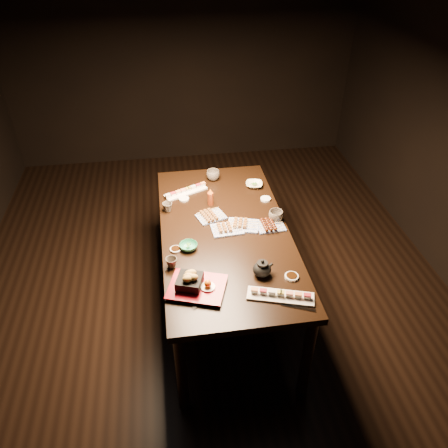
{
  "coord_description": "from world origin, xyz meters",
  "views": [
    {
      "loc": [
        -0.27,
        -2.57,
        2.62
      ],
      "look_at": [
        0.1,
        -0.08,
        0.77
      ],
      "focal_mm": 35.0,
      "sensor_mm": 36.0,
      "label": 1
    }
  ],
  "objects_px": {
    "sushi_platter_near": "(281,294)",
    "edamame_bowl_cream": "(254,185)",
    "dining_table": "(225,270)",
    "yakitori_plate_center": "(227,227)",
    "tempura_tray": "(197,282)",
    "teacup_far_left": "(167,207)",
    "teacup_far_right": "(213,175)",
    "condiment_bottle": "(210,197)",
    "teacup_mid_right": "(276,216)",
    "edamame_bowl_green": "(188,246)",
    "teapot": "(262,268)",
    "teacup_near_left": "(171,263)",
    "yakitori_plate_right": "(243,223)",
    "sushi_platter_far": "(186,190)",
    "yakitori_plate_left": "(211,215)"
  },
  "relations": [
    {
      "from": "sushi_platter_near",
      "to": "edamame_bowl_cream",
      "type": "relative_size",
      "value": 2.91
    },
    {
      "from": "dining_table",
      "to": "yakitori_plate_center",
      "type": "relative_size",
      "value": 8.29
    },
    {
      "from": "tempura_tray",
      "to": "teacup_far_left",
      "type": "distance_m",
      "value": 0.87
    },
    {
      "from": "teacup_far_right",
      "to": "condiment_bottle",
      "type": "relative_size",
      "value": 0.79
    },
    {
      "from": "sushi_platter_near",
      "to": "dining_table",
      "type": "bearing_deg",
      "value": 125.09
    },
    {
      "from": "teacup_mid_right",
      "to": "condiment_bottle",
      "type": "distance_m",
      "value": 0.53
    },
    {
      "from": "dining_table",
      "to": "edamame_bowl_green",
      "type": "bearing_deg",
      "value": -147.74
    },
    {
      "from": "dining_table",
      "to": "teacup_far_left",
      "type": "xyz_separation_m",
      "value": [
        -0.39,
        0.31,
        0.41
      ]
    },
    {
      "from": "teacup_mid_right",
      "to": "yakitori_plate_center",
      "type": "bearing_deg",
      "value": -170.48
    },
    {
      "from": "sushi_platter_near",
      "to": "edamame_bowl_cream",
      "type": "xyz_separation_m",
      "value": [
        0.1,
        1.25,
        -0.01
      ]
    },
    {
      "from": "dining_table",
      "to": "teacup_far_left",
      "type": "relative_size",
      "value": 24.1
    },
    {
      "from": "tempura_tray",
      "to": "teapot",
      "type": "height_order",
      "value": "tempura_tray"
    },
    {
      "from": "dining_table",
      "to": "teacup_far_right",
      "type": "height_order",
      "value": "teacup_far_right"
    },
    {
      "from": "teapot",
      "to": "condiment_bottle",
      "type": "relative_size",
      "value": 0.99
    },
    {
      "from": "tempura_tray",
      "to": "teacup_mid_right",
      "type": "relative_size",
      "value": 3.15
    },
    {
      "from": "sushi_platter_near",
      "to": "teapot",
      "type": "relative_size",
      "value": 2.87
    },
    {
      "from": "dining_table",
      "to": "teacup_far_right",
      "type": "distance_m",
      "value": 0.83
    },
    {
      "from": "yakitori_plate_center",
      "to": "tempura_tray",
      "type": "height_order",
      "value": "tempura_tray"
    },
    {
      "from": "teacup_near_left",
      "to": "teacup_far_right",
      "type": "xyz_separation_m",
      "value": [
        0.4,
        1.05,
        0.01
      ]
    },
    {
      "from": "yakitori_plate_right",
      "to": "teacup_far_left",
      "type": "distance_m",
      "value": 0.59
    },
    {
      "from": "teapot",
      "to": "edamame_bowl_green",
      "type": "bearing_deg",
      "value": 125.86
    },
    {
      "from": "teacup_far_left",
      "to": "teapot",
      "type": "relative_size",
      "value": 0.55
    },
    {
      "from": "edamame_bowl_cream",
      "to": "teacup_far_right",
      "type": "xyz_separation_m",
      "value": [
        -0.32,
        0.16,
        0.03
      ]
    },
    {
      "from": "teacup_near_left",
      "to": "teapot",
      "type": "distance_m",
      "value": 0.57
    },
    {
      "from": "teacup_far_left",
      "to": "tempura_tray",
      "type": "bearing_deg",
      "value": -80.95
    },
    {
      "from": "yakitori_plate_center",
      "to": "teacup_mid_right",
      "type": "bearing_deg",
      "value": 5.55
    },
    {
      "from": "teacup_near_left",
      "to": "teapot",
      "type": "relative_size",
      "value": 0.54
    },
    {
      "from": "condiment_bottle",
      "to": "teapot",
      "type": "bearing_deg",
      "value": -75.35
    },
    {
      "from": "sushi_platter_far",
      "to": "sushi_platter_near",
      "type": "bearing_deg",
      "value": 85.78
    },
    {
      "from": "yakitori_plate_left",
      "to": "sushi_platter_near",
      "type": "bearing_deg",
      "value": -89.81
    },
    {
      "from": "teacup_far_right",
      "to": "yakitori_plate_left",
      "type": "bearing_deg",
      "value": -98.92
    },
    {
      "from": "dining_table",
      "to": "edamame_bowl_cream",
      "type": "relative_size",
      "value": 13.34
    },
    {
      "from": "sushi_platter_near",
      "to": "sushi_platter_far",
      "type": "bearing_deg",
      "value": 127.56
    },
    {
      "from": "sushi_platter_far",
      "to": "tempura_tray",
      "type": "xyz_separation_m",
      "value": [
        -0.02,
        -1.1,
        0.04
      ]
    },
    {
      "from": "yakitori_plate_right",
      "to": "yakitori_plate_center",
      "type": "bearing_deg",
      "value": -150.08
    },
    {
      "from": "edamame_bowl_cream",
      "to": "teacup_far_right",
      "type": "bearing_deg",
      "value": 153.7
    },
    {
      "from": "yakitori_plate_left",
      "to": "edamame_bowl_cream",
      "type": "relative_size",
      "value": 1.48
    },
    {
      "from": "edamame_bowl_green",
      "to": "teacup_far_right",
      "type": "relative_size",
      "value": 1.11
    },
    {
      "from": "edamame_bowl_green",
      "to": "teacup_far_left",
      "type": "bearing_deg",
      "value": 104.17
    },
    {
      "from": "teacup_mid_right",
      "to": "condiment_bottle",
      "type": "bearing_deg",
      "value": 147.2
    },
    {
      "from": "sushi_platter_far",
      "to": "teacup_far_left",
      "type": "xyz_separation_m",
      "value": [
        -0.16,
        -0.24,
        0.01
      ]
    },
    {
      "from": "tempura_tray",
      "to": "teacup_far_right",
      "type": "distance_m",
      "value": 1.3
    },
    {
      "from": "dining_table",
      "to": "teacup_mid_right",
      "type": "distance_m",
      "value": 0.57
    },
    {
      "from": "tempura_tray",
      "to": "teapot",
      "type": "distance_m",
      "value": 0.42
    },
    {
      "from": "yakitori_plate_center",
      "to": "edamame_bowl_green",
      "type": "height_order",
      "value": "yakitori_plate_center"
    },
    {
      "from": "edamame_bowl_cream",
      "to": "teacup_far_right",
      "type": "relative_size",
      "value": 1.25
    },
    {
      "from": "dining_table",
      "to": "sushi_platter_near",
      "type": "distance_m",
      "value": 0.83
    },
    {
      "from": "yakitori_plate_center",
      "to": "condiment_bottle",
      "type": "distance_m",
      "value": 0.36
    },
    {
      "from": "edamame_bowl_green",
      "to": "condiment_bottle",
      "type": "bearing_deg",
      "value": 67.48
    },
    {
      "from": "teacup_far_left",
      "to": "teapot",
      "type": "height_order",
      "value": "teapot"
    }
  ]
}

